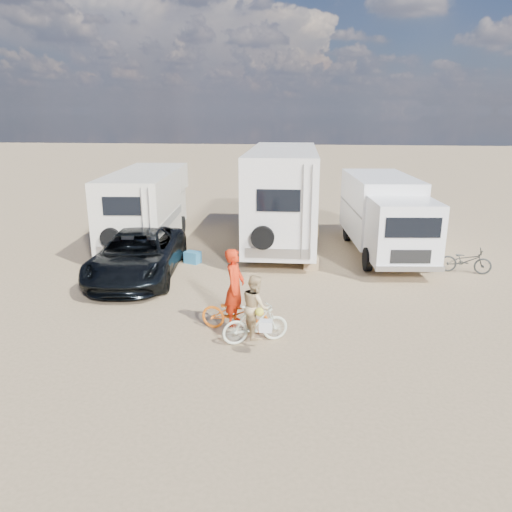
# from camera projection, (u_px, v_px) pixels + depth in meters

# --- Properties ---
(ground) EXTENTS (140.00, 140.00, 0.00)m
(ground) POSITION_uv_depth(u_px,v_px,m) (261.00, 316.00, 13.11)
(ground) COLOR tan
(ground) RESTS_ON ground
(rv_main) EXTENTS (2.71, 7.91, 3.85)m
(rv_main) POSITION_uv_depth(u_px,v_px,m) (283.00, 198.00, 19.57)
(rv_main) COLOR silver
(rv_main) RESTS_ON ground
(rv_left) EXTENTS (2.88, 6.78, 2.98)m
(rv_left) POSITION_uv_depth(u_px,v_px,m) (146.00, 209.00, 19.71)
(rv_left) COLOR white
(rv_left) RESTS_ON ground
(box_truck) EXTENTS (2.94, 7.05, 2.87)m
(box_truck) POSITION_uv_depth(u_px,v_px,m) (385.00, 217.00, 18.40)
(box_truck) COLOR white
(box_truck) RESTS_ON ground
(dark_suv) EXTENTS (3.07, 5.71, 1.52)m
(dark_suv) POSITION_uv_depth(u_px,v_px,m) (138.00, 255.00, 16.04)
(dark_suv) COLOR black
(dark_suv) RESTS_ON ground
(bike_man) EXTENTS (1.82, 0.89, 0.92)m
(bike_man) POSITION_uv_depth(u_px,v_px,m) (235.00, 313.00, 12.15)
(bike_man) COLOR orange
(bike_man) RESTS_ON ground
(bike_woman) EXTENTS (1.65, 1.01, 0.96)m
(bike_woman) POSITION_uv_depth(u_px,v_px,m) (255.00, 324.00, 11.50)
(bike_woman) COLOR beige
(bike_woman) RESTS_ON ground
(rider_man) EXTENTS (0.57, 0.77, 1.93)m
(rider_man) POSITION_uv_depth(u_px,v_px,m) (235.00, 294.00, 12.01)
(rider_man) COLOR red
(rider_man) RESTS_ON ground
(rider_woman) EXTENTS (0.80, 0.89, 1.50)m
(rider_woman) POSITION_uv_depth(u_px,v_px,m) (255.00, 313.00, 11.43)
(rider_woman) COLOR tan
(rider_woman) RESTS_ON ground
(bike_parked) EXTENTS (1.73, 0.86, 0.87)m
(bike_parked) POSITION_uv_depth(u_px,v_px,m) (466.00, 261.00, 16.51)
(bike_parked) COLOR #282B28
(bike_parked) RESTS_ON ground
(cooler) EXTENTS (0.63, 0.54, 0.42)m
(cooler) POSITION_uv_depth(u_px,v_px,m) (193.00, 257.00, 17.66)
(cooler) COLOR teal
(cooler) RESTS_ON ground
(crate) EXTENTS (0.51, 0.51, 0.41)m
(crate) POSITION_uv_depth(u_px,v_px,m) (311.00, 263.00, 17.04)
(crate) COLOR #907552
(crate) RESTS_ON ground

